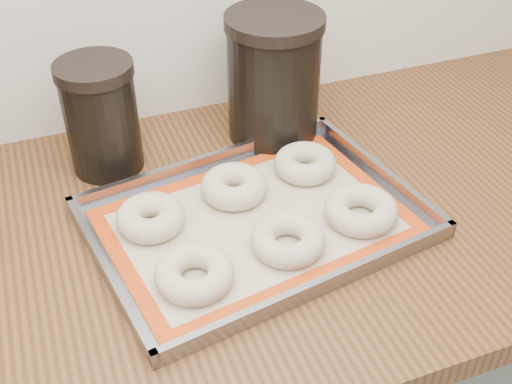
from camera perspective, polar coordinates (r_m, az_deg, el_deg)
name	(u,v)px	position (r m, az deg, el deg)	size (l,w,h in m)	color
countertop	(181,241)	(0.95, -6.68, -4.31)	(3.06, 0.68, 0.04)	brown
baking_tray	(256,221)	(0.93, 0.00, -2.57)	(0.51, 0.40, 0.03)	gray
baking_mat	(256,222)	(0.93, 0.00, -2.67)	(0.46, 0.35, 0.00)	#C6B793
bagel_front_left	(194,274)	(0.84, -5.50, -7.23)	(0.10, 0.10, 0.03)	beige
bagel_front_mid	(288,239)	(0.88, 2.85, -4.23)	(0.10, 0.10, 0.03)	beige
bagel_front_right	(361,210)	(0.94, 9.31, -1.60)	(0.11, 0.11, 0.03)	beige
bagel_back_left	(151,217)	(0.92, -9.35, -2.25)	(0.10, 0.10, 0.04)	beige
bagel_back_mid	(234,186)	(0.97, -1.97, 0.51)	(0.10, 0.10, 0.04)	beige
bagel_back_right	(305,163)	(1.02, 4.40, 2.56)	(0.10, 0.10, 0.04)	beige
canister_mid	(101,117)	(1.03, -13.59, 6.53)	(0.12, 0.12, 0.18)	black
canister_right	(274,77)	(1.08, 1.58, 10.14)	(0.16, 0.16, 0.22)	black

